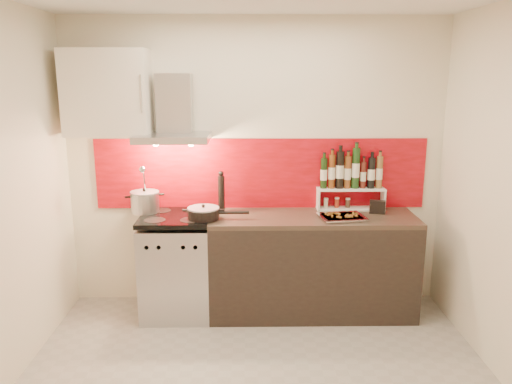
{
  "coord_description": "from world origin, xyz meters",
  "views": [
    {
      "loc": [
        -0.06,
        -3.07,
        2.1
      ],
      "look_at": [
        0.0,
        0.95,
        1.15
      ],
      "focal_mm": 35.0,
      "sensor_mm": 36.0,
      "label": 1
    }
  ],
  "objects_px": {
    "counter": "(312,264)",
    "saute_pan": "(204,213)",
    "stock_pot": "(145,202)",
    "range_stove": "(177,266)",
    "baking_tray": "(342,217)",
    "pepper_mill": "(221,192)"
  },
  "relations": [
    {
      "from": "baking_tray",
      "to": "counter",
      "type": "bearing_deg",
      "value": 159.2
    },
    {
      "from": "counter",
      "to": "range_stove",
      "type": "bearing_deg",
      "value": -179.77
    },
    {
      "from": "range_stove",
      "to": "saute_pan",
      "type": "xyz_separation_m",
      "value": [
        0.26,
        -0.1,
        0.52
      ]
    },
    {
      "from": "counter",
      "to": "saute_pan",
      "type": "height_order",
      "value": "saute_pan"
    },
    {
      "from": "pepper_mill",
      "to": "baking_tray",
      "type": "distance_m",
      "value": 1.08
    },
    {
      "from": "counter",
      "to": "baking_tray",
      "type": "bearing_deg",
      "value": -20.8
    },
    {
      "from": "counter",
      "to": "saute_pan",
      "type": "bearing_deg",
      "value": -173.71
    },
    {
      "from": "baking_tray",
      "to": "saute_pan",
      "type": "bearing_deg",
      "value": -179.34
    },
    {
      "from": "baking_tray",
      "to": "pepper_mill",
      "type": "bearing_deg",
      "value": 168.0
    },
    {
      "from": "stock_pot",
      "to": "baking_tray",
      "type": "bearing_deg",
      "value": -6.69
    },
    {
      "from": "counter",
      "to": "stock_pot",
      "type": "relative_size",
      "value": 7.08
    },
    {
      "from": "stock_pot",
      "to": "pepper_mill",
      "type": "relative_size",
      "value": 0.68
    },
    {
      "from": "saute_pan",
      "to": "baking_tray",
      "type": "distance_m",
      "value": 1.18
    },
    {
      "from": "range_stove",
      "to": "stock_pot",
      "type": "distance_m",
      "value": 0.64
    },
    {
      "from": "stock_pot",
      "to": "pepper_mill",
      "type": "distance_m",
      "value": 0.68
    },
    {
      "from": "counter",
      "to": "stock_pot",
      "type": "xyz_separation_m",
      "value": [
        -1.48,
        0.11,
        0.55
      ]
    },
    {
      "from": "stock_pot",
      "to": "pepper_mill",
      "type": "bearing_deg",
      "value": 1.68
    },
    {
      "from": "saute_pan",
      "to": "baking_tray",
      "type": "bearing_deg",
      "value": 0.66
    },
    {
      "from": "range_stove",
      "to": "pepper_mill",
      "type": "relative_size",
      "value": 2.43
    },
    {
      "from": "range_stove",
      "to": "baking_tray",
      "type": "xyz_separation_m",
      "value": [
        1.44,
        -0.09,
        0.47
      ]
    },
    {
      "from": "range_stove",
      "to": "stock_pot",
      "type": "height_order",
      "value": "stock_pot"
    },
    {
      "from": "range_stove",
      "to": "counter",
      "type": "xyz_separation_m",
      "value": [
        1.2,
        0.0,
        0.01
      ]
    }
  ]
}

